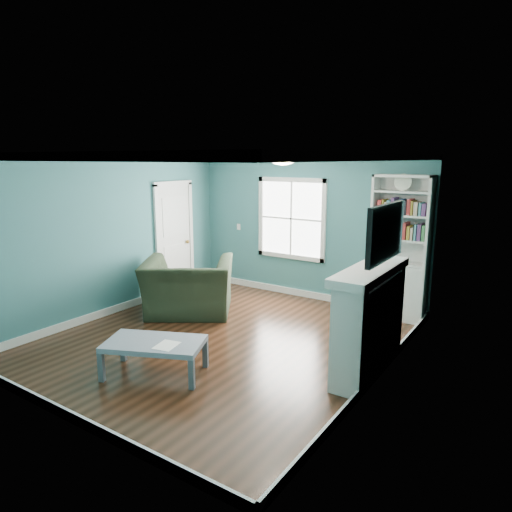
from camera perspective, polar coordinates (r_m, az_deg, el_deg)
The scene contains 13 objects.
floor at distance 6.66m, azimuth -4.16°, elevation -10.37°, with size 5.00×5.00×0.00m, color black.
room_walls at distance 6.23m, azimuth -4.38°, elevation 3.19°, with size 5.00×5.00×5.00m.
trim at distance 6.29m, azimuth -4.33°, elevation 0.09°, with size 4.50×5.00×2.60m.
window at distance 8.47m, azimuth 4.44°, elevation 4.67°, with size 1.40×0.06×1.50m.
bookshelf at distance 7.60m, azimuth 17.40°, elevation -0.75°, with size 0.90×0.35×2.31m.
fireplace at distance 5.66m, azimuth 14.11°, elevation -7.98°, with size 0.44×1.58×1.30m.
tv at distance 5.35m, azimuth 15.92°, elevation 2.84°, with size 0.06×1.10×0.65m, color black.
door at distance 8.80m, azimuth -10.14°, elevation 2.31°, with size 0.12×0.98×2.17m.
ceiling_fixture at distance 5.73m, azimuth 3.37°, elevation 12.14°, with size 0.38×0.38×0.15m.
light_switch at distance 9.14m, azimuth -2.17°, elevation 3.67°, with size 0.08×0.01×0.12m, color white.
recliner at distance 7.60m, azimuth -8.49°, elevation -2.71°, with size 1.41×0.92×1.23m, color black.
coffee_table at distance 5.66m, azimuth -12.58°, elevation -10.85°, with size 1.31×1.04×0.42m.
paper_sheet at distance 5.49m, azimuth -11.11°, elevation -10.90°, with size 0.23×0.29×0.00m, color white.
Camera 1 is at (3.80, -4.84, 2.55)m, focal length 32.00 mm.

